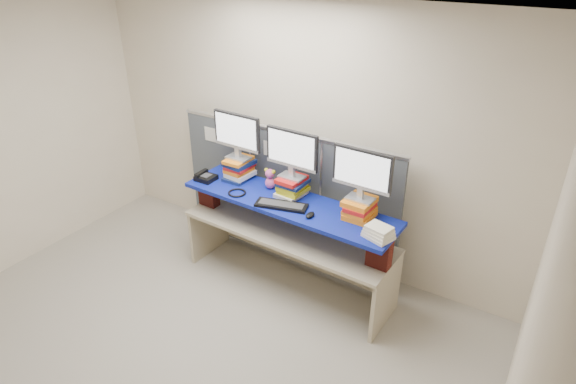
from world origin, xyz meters
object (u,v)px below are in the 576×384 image
Objects in this scene: monitor_center at (292,151)px; monitor_left at (237,133)px; monitor_right at (362,172)px; desk_phone at (205,177)px; desk at (288,241)px; keyboard at (281,205)px; blue_board at (288,203)px.

monitor_left is at bearing -180.00° from monitor_center.
desk_phone is (-1.68, -0.15, -0.42)m from monitor_right.
desk_phone is (-0.29, -0.20, -0.48)m from monitor_left.
monitor_right is at bearing 0.00° from monitor_center.
monitor_left is 0.66m from monitor_center.
monitor_center is at bearing 0.00° from monitor_left.
monitor_left reaches higher than monitor_right.
monitor_left reaches higher than desk_phone.
keyboard is at bearing -87.32° from desk.
desk is 0.94m from monitor_center.
desk is 1.01× the size of blue_board.
desk_phone is (-0.95, -0.18, -0.44)m from monitor_center.
monitor_center is 0.73m from monitor_right.
monitor_center is at bearing -180.00° from monitor_right.
monitor_right is (1.39, -0.06, -0.06)m from monitor_left.
desk is 0.49m from keyboard.
desk is 1.15m from monitor_right.
monitor_right is at bearing 9.66° from blue_board.
monitor_center is 0.52m from keyboard.
monitor_right is at bearing 2.10° from keyboard.
monitor_left is at bearing -180.00° from monitor_right.
monitor_left is 2.79× the size of desk_phone.
monitor_left is (-0.69, 0.15, 0.97)m from desk.
desk is 1.10m from desk_phone.
monitor_right reaches higher than keyboard.
monitor_left reaches higher than keyboard.
monitor_center is (-0.03, 0.12, 0.49)m from blue_board.
keyboard is (0.00, -0.12, 0.04)m from blue_board.
desk is 4.28× the size of keyboard.
monitor_right is (0.70, 0.09, 0.91)m from desk.
desk is at bearing 2.62° from desk_phone.
monitor_center is 1.06× the size of keyboard.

